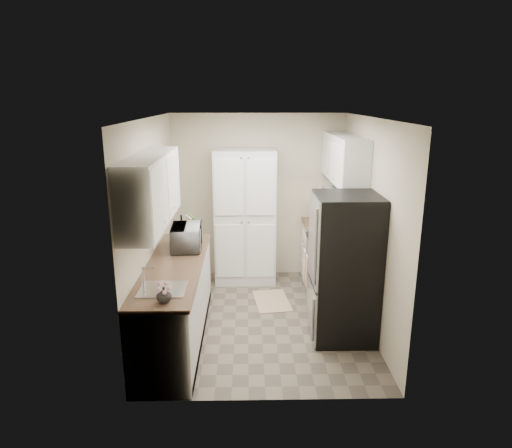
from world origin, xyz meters
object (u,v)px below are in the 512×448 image
Objects in this scene: pantry_cabinet at (245,217)px; toaster_oven at (325,217)px; electric_range at (333,272)px; refrigerator at (345,268)px; microwave at (187,237)px; wine_bottle at (182,228)px.

toaster_oven is (1.17, -0.16, 0.04)m from pantry_cabinet.
pantry_cabinet is 1.58m from electric_range.
refrigerator reaches higher than electric_range.
microwave is at bearing -171.14° from electric_range.
electric_range is 0.88m from refrigerator.
refrigerator is 1.93m from microwave.
toaster_oven is (1.88, 1.06, -0.03)m from microwave.
microwave is 2.16m from toaster_oven.
electric_range is at bearing -87.39° from toaster_oven.
toaster_oven is at bearing 88.91° from refrigerator.
toaster_oven is at bearing -7.57° from pantry_cabinet.
microwave is at bearing -73.99° from wine_bottle.
microwave reaches higher than toaster_oven.
electric_range is at bearing -3.52° from wine_bottle.
refrigerator reaches higher than microwave.
microwave is (-1.88, -0.29, 0.59)m from electric_range.
electric_range is 2.84× the size of toaster_oven.
refrigerator is at bearing -88.83° from toaster_oven.
refrigerator reaches higher than toaster_oven.
pantry_cabinet is 1.41m from microwave.
refrigerator is 1.58m from toaster_oven.
pantry_cabinet is 5.03× the size of toaster_oven.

